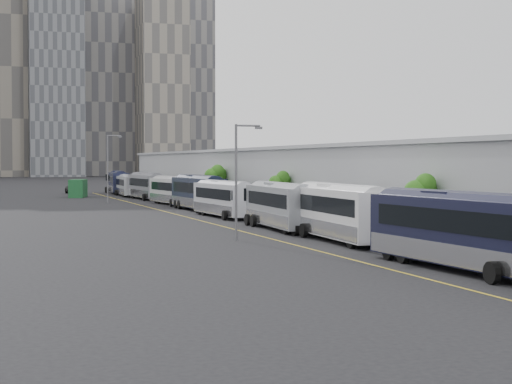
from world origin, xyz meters
name	(u,v)px	position (x,y,z in m)	size (l,w,h in m)	color
sidewalk	(317,220)	(9.00, 55.00, 0.06)	(10.00, 170.00, 0.12)	gray
lane_line	(210,223)	(-1.50, 55.00, 0.01)	(0.12, 160.00, 0.02)	gold
depot	(355,184)	(12.99, 55.00, 3.51)	(12.45, 160.40, 7.20)	gray
skyline	(23,45)	(-2.90, 324.16, 50.85)	(145.00, 64.00, 120.00)	slate
bus_1	(460,237)	(1.80, 18.31, 1.71)	(3.52, 13.97, 4.05)	black
bus_2	(340,217)	(2.51, 35.06, 1.69)	(3.51, 13.85, 4.01)	white
bus_3	(281,210)	(2.20, 46.33, 1.63)	(3.49, 13.35, 3.86)	gray
bus_4	(224,202)	(2.05, 62.80, 1.55)	(3.12, 12.68, 3.68)	silver
bus_5	(198,196)	(2.60, 75.22, 1.71)	(3.12, 13.94, 4.06)	black
bus_6	(173,193)	(2.78, 88.96, 1.56)	(3.69, 12.83, 3.70)	silver
bus_7	(147,188)	(2.61, 105.90, 1.67)	(3.32, 13.62, 3.95)	slate
bus_8	(127,187)	(1.91, 118.72, 1.48)	(2.93, 12.13, 3.52)	#A3A7AD
bus_9	(118,184)	(2.30, 130.01, 1.69)	(3.89, 13.87, 4.00)	black
tree_1	(419,193)	(5.79, 29.71, 3.55)	(2.02, 2.02, 4.58)	black
tree_2	(279,184)	(5.89, 56.95, 3.48)	(1.82, 1.82, 4.42)	black
tree_3	(215,176)	(5.61, 78.84, 3.91)	(2.38, 2.38, 5.11)	black
street_lamp_near	(239,173)	(-4.05, 38.04, 4.83)	(2.04, 0.22, 8.30)	#59595E
street_lamp_far	(109,164)	(-4.67, 94.74, 5.30)	(2.04, 0.22, 9.22)	#59595E
shipping_container	(78,188)	(-6.25, 116.48, 1.41)	(2.22, 5.65, 2.83)	#154522
suv	(75,189)	(-4.84, 132.71, 0.81)	(2.67, 5.79, 1.61)	black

